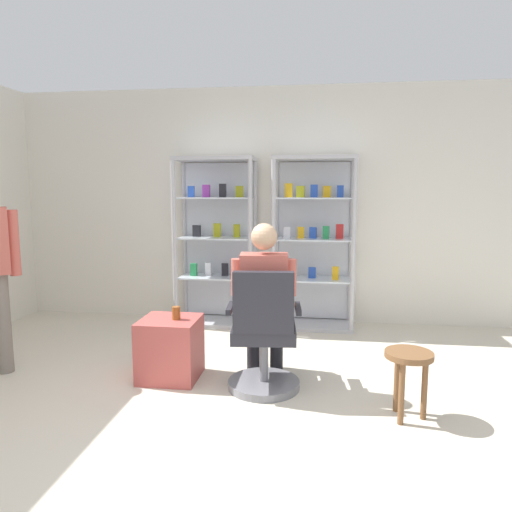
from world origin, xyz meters
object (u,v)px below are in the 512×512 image
object	(u,v)px
office_chair	(264,341)
wooden_stool	(408,366)
display_cabinet_right	(313,241)
display_cabinet_left	(217,240)
tea_glass	(176,313)
storage_crate	(170,348)
seated_shopkeeper	(264,296)

from	to	relation	value
office_chair	wooden_stool	distance (m)	1.06
display_cabinet_right	office_chair	size ratio (longest dim) A/B	1.98
display_cabinet_left	display_cabinet_right	bearing A→B (deg)	-0.02
tea_glass	wooden_stool	size ratio (longest dim) A/B	0.23
display_cabinet_right	tea_glass	world-z (taller)	display_cabinet_right
wooden_stool	storage_crate	bearing A→B (deg)	165.61
office_chair	seated_shopkeeper	bearing A→B (deg)	95.32
display_cabinet_left	tea_glass	bearing A→B (deg)	-89.04
display_cabinet_right	storage_crate	xyz separation A→B (m)	(-1.13, -1.69, -0.72)
tea_glass	wooden_stool	distance (m)	1.81
office_chair	tea_glass	xyz separation A→B (m)	(-0.73, 0.15, 0.16)
storage_crate	tea_glass	xyz separation A→B (m)	(0.06, -0.01, 0.30)
wooden_stool	office_chair	bearing A→B (deg)	163.14
storage_crate	wooden_stool	bearing A→B (deg)	-14.39
display_cabinet_left	storage_crate	bearing A→B (deg)	-91.02
office_chair	wooden_stool	world-z (taller)	office_chair
display_cabinet_left	seated_shopkeeper	size ratio (longest dim) A/B	1.47
display_cabinet_right	seated_shopkeeper	world-z (taller)	display_cabinet_right
seated_shopkeeper	wooden_stool	bearing A→B (deg)	-24.55
storage_crate	seated_shopkeeper	bearing A→B (deg)	0.54
seated_shopkeeper	tea_glass	size ratio (longest dim) A/B	12.18
storage_crate	wooden_stool	world-z (taller)	storage_crate
office_chair	tea_glass	bearing A→B (deg)	168.44
display_cabinet_left	wooden_stool	world-z (taller)	display_cabinet_left
office_chair	tea_glass	distance (m)	0.76
storage_crate	display_cabinet_left	bearing A→B (deg)	88.98
wooden_stool	display_cabinet_right	bearing A→B (deg)	107.30
office_chair	wooden_stool	size ratio (longest dim) A/B	2.06
display_cabinet_right	seated_shopkeeper	distance (m)	1.74
display_cabinet_left	office_chair	bearing A→B (deg)	-67.66
tea_glass	wooden_stool	world-z (taller)	tea_glass
display_cabinet_right	wooden_stool	xyz separation A→B (m)	(0.67, -2.15, -0.60)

